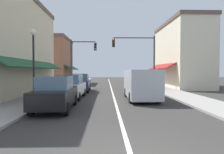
{
  "coord_description": "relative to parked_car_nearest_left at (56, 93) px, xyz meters",
  "views": [
    {
      "loc": [
        -0.59,
        -4.14,
        2.05
      ],
      "look_at": [
        -0.03,
        14.45,
        1.45
      ],
      "focal_mm": 31.04,
      "sensor_mm": 36.0,
      "label": 1
    }
  ],
  "objects": [
    {
      "name": "sidewalk_right",
      "position": [
        8.72,
        12.01,
        -0.82
      ],
      "size": [
        2.6,
        56.0,
        0.12
      ],
      "primitive_type": "cube",
      "color": "gray",
      "rests_on": "ground"
    },
    {
      "name": "street_lamp_left_near",
      "position": [
        -1.8,
        1.83,
        2.23
      ],
      "size": [
        0.36,
        0.36,
        4.59
      ],
      "color": "black",
      "rests_on": "ground"
    },
    {
      "name": "van_in_lane",
      "position": [
        5.09,
        3.58,
        0.27
      ],
      "size": [
        2.02,
        5.19,
        2.12
      ],
      "rotation": [
        0.0,
        0.0,
        -0.01
      ],
      "color": "#B2B7BC",
      "rests_on": "ground"
    },
    {
      "name": "parked_car_nearest_left",
      "position": [
        0.0,
        0.0,
        0.0
      ],
      "size": [
        1.86,
        4.14,
        1.77
      ],
      "rotation": [
        0.0,
        0.0,
        0.02
      ],
      "color": "black",
      "rests_on": "ground"
    },
    {
      "name": "sidewalk_left",
      "position": [
        -2.28,
        12.01,
        -0.82
      ],
      "size": [
        2.6,
        56.0,
        0.12
      ],
      "primitive_type": "cube",
      "color": "gray",
      "rests_on": "ground"
    },
    {
      "name": "storefront_far_left",
      "position": [
        -5.61,
        22.01,
        2.85
      ],
      "size": [
        5.37,
        8.2,
        7.45
      ],
      "color": "#8E5B42",
      "rests_on": "ground"
    },
    {
      "name": "lane_center_stripe",
      "position": [
        3.22,
        12.01,
        -0.88
      ],
      "size": [
        0.14,
        52.0,
        0.01
      ],
      "primitive_type": "cube",
      "color": "silver",
      "rests_on": "ground"
    },
    {
      "name": "traffic_signal_left_corner",
      "position": [
        -0.58,
        13.26,
        2.94
      ],
      "size": [
        3.15,
        0.5,
        5.79
      ],
      "color": "#333333",
      "rests_on": "ground"
    },
    {
      "name": "storefront_right_block",
      "position": [
        12.01,
        14.01,
        3.16
      ],
      "size": [
        5.3,
        10.2,
        8.08
      ],
      "color": "beige",
      "rests_on": "ground"
    },
    {
      "name": "parked_car_second_left",
      "position": [
        -0.0,
        4.27,
        0.0
      ],
      "size": [
        1.86,
        4.14,
        1.77
      ],
      "rotation": [
        0.0,
        0.0,
        -0.02
      ],
      "color": "silver",
      "rests_on": "ground"
    },
    {
      "name": "storefront_left_block",
      "position": [
        -5.92,
        6.01,
        3.35
      ],
      "size": [
        5.99,
        14.2,
        8.45
      ],
      "color": "beige",
      "rests_on": "ground"
    },
    {
      "name": "ground_plane",
      "position": [
        3.22,
        12.01,
        -0.88
      ],
      "size": [
        80.0,
        80.0,
        0.0
      ],
      "primitive_type": "plane",
      "color": "#33302D"
    },
    {
      "name": "traffic_signal_mast_arm",
      "position": [
        6.42,
        11.39,
        3.17
      ],
      "size": [
        4.82,
        0.5,
        5.97
      ],
      "color": "#333333",
      "rests_on": "ground"
    },
    {
      "name": "parked_car_third_left",
      "position": [
        0.1,
        8.97,
        0.0
      ],
      "size": [
        1.87,
        4.14,
        1.77
      ],
      "rotation": [
        0.0,
        0.0,
        0.03
      ],
      "color": "navy",
      "rests_on": "ground"
    }
  ]
}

